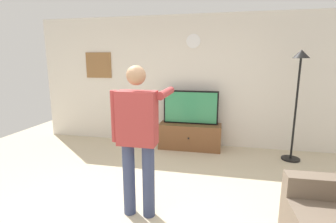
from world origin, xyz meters
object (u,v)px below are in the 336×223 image
at_px(tv_stand, 190,136).
at_px(framed_picture, 99,65).
at_px(floor_lamp, 298,83).
at_px(person_standing_nearer_lamp, 138,133).
at_px(wall_clock, 193,41).
at_px(television, 191,107).

height_order(tv_stand, framed_picture, framed_picture).
xyz_separation_m(floor_lamp, person_standing_nearer_lamp, (-2.19, -2.14, -0.42)).
xyz_separation_m(framed_picture, person_standing_nearer_lamp, (1.81, -2.66, -0.70)).
bearing_deg(tv_stand, wall_clock, 90.00).
bearing_deg(wall_clock, floor_lamp, -15.02).
relative_size(wall_clock, floor_lamp, 0.14).
height_order(wall_clock, framed_picture, wall_clock).
distance_m(framed_picture, floor_lamp, 4.04).
height_order(floor_lamp, person_standing_nearer_lamp, floor_lamp).
relative_size(television, wall_clock, 3.92).
distance_m(framed_picture, person_standing_nearer_lamp, 3.29).
bearing_deg(tv_stand, floor_lamp, -6.55).
bearing_deg(tv_stand, television, 90.00).
xyz_separation_m(television, framed_picture, (-2.11, 0.25, 0.83)).
height_order(television, person_standing_nearer_lamp, person_standing_nearer_lamp).
bearing_deg(tv_stand, framed_picture, 172.03).
bearing_deg(person_standing_nearer_lamp, wall_clock, 83.64).
bearing_deg(tv_stand, person_standing_nearer_lamp, -97.14).
bearing_deg(framed_picture, person_standing_nearer_lamp, -55.71).
height_order(television, floor_lamp, floor_lamp).
bearing_deg(wall_clock, framed_picture, 179.86).
bearing_deg(television, wall_clock, 90.00).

